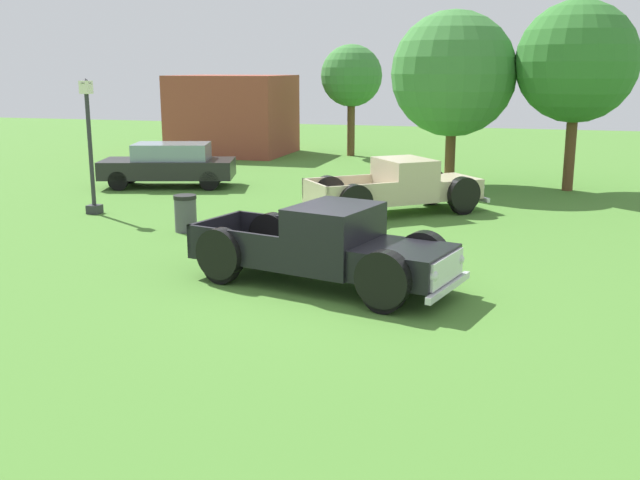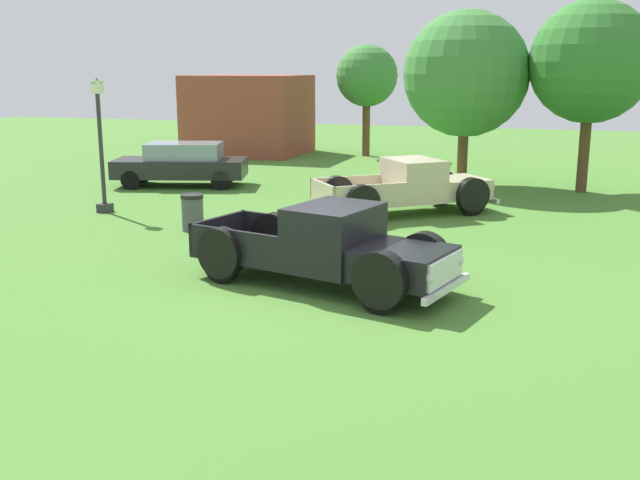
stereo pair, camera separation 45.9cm
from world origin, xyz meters
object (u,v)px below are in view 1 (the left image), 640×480
Objects in this scene: pickup_truck_foreground at (337,249)px; pickup_truck_behind_left at (406,187)px; sedan_distant_b at (169,164)px; trash_can at (186,213)px; oak_tree_east at (351,76)px; oak_tree_center at (453,74)px; oak_tree_west at (577,62)px; lamp_post_near at (90,144)px.

pickup_truck_foreground is 7.81m from pickup_truck_behind_left.
pickup_truck_foreground is at bearing -49.56° from sedan_distant_b.
oak_tree_east is (0.20, 17.43, 3.23)m from trash_can.
pickup_truck_foreground is 13.53m from sedan_distant_b.
trash_can is 11.66m from oak_tree_center.
oak_tree_west is at bearing 70.37° from pickup_truck_foreground.
lamp_post_near reaches higher than pickup_truck_foreground.
lamp_post_near is at bearing -163.48° from pickup_truck_behind_left.
trash_can is (3.61, -1.47, -1.53)m from lamp_post_near.
oak_tree_center is (9.32, 8.11, 1.88)m from lamp_post_near.
lamp_post_near is 0.61× the size of oak_tree_west.
sedan_distant_b is at bearing -110.00° from oak_tree_east.
oak_tree_east is at bearing 125.03° from oak_tree_center.
pickup_truck_behind_left is 9.17m from sedan_distant_b.
oak_tree_west reaches higher than trash_can.
oak_tree_east is 9.60m from oak_tree_center.
oak_tree_east is at bearing 109.90° from pickup_truck_behind_left.
trash_can is 17.73m from oak_tree_east.
oak_tree_center is (0.66, 5.54, 3.14)m from pickup_truck_behind_left.
pickup_truck_foreground is at bearing -93.01° from oak_tree_center.
pickup_truck_behind_left reaches higher than sedan_distant_b.
oak_tree_east is at bearing 102.76° from pickup_truck_foreground.
oak_tree_west reaches higher than oak_tree_center.
pickup_truck_foreground is 5.84× the size of trash_can.
pickup_truck_behind_left is at bearing -70.10° from oak_tree_east.
sedan_distant_b is 0.81× the size of oak_tree_center.
oak_tree_center reaches higher than trash_can.
oak_tree_west is (9.75, 9.52, 3.81)m from trash_can.
pickup_truck_behind_left is at bearing -15.74° from sedan_distant_b.
oak_tree_center is at bearing 86.99° from pickup_truck_foreground.
sedan_distant_b is 14.28m from oak_tree_west.
pickup_truck_behind_left is (0.04, 7.81, -0.01)m from pickup_truck_foreground.
oak_tree_west is at bearing -39.65° from oak_tree_east.
oak_tree_center is (9.48, 3.06, 3.09)m from sedan_distant_b.
pickup_truck_foreground is 21.95m from oak_tree_east.
lamp_post_near reaches higher than trash_can.
trash_can is 14.15m from oak_tree_west.
oak_tree_east reaches higher than pickup_truck_foreground.
trash_can is 0.15× the size of oak_tree_west.
trash_can is at bearing -22.11° from lamp_post_near.
oak_tree_east is 12.42m from oak_tree_west.
oak_tree_center is at bearing 41.05° from lamp_post_near.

